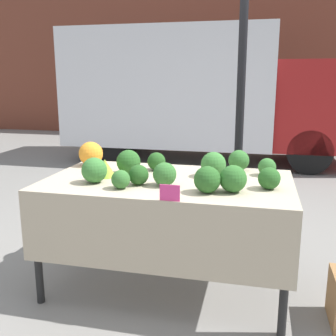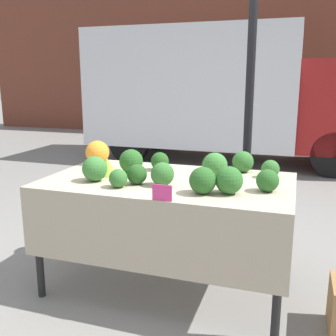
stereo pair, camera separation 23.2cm
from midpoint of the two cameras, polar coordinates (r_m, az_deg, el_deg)
name	(u,v)px [view 2 (the right image)]	position (r m, az deg, el deg)	size (l,w,h in m)	color
ground_plane	(168,284)	(2.96, 2.34, -16.53)	(40.00, 40.00, 0.00)	gray
building_facade	(269,39)	(10.51, 15.13, 17.68)	(16.00, 0.60, 4.84)	brown
tent_pole	(249,109)	(3.33, 13.64, 8.35)	(0.07, 0.07, 2.42)	black
parked_truck	(223,92)	(7.13, 9.00, 10.81)	(4.99, 1.82, 2.29)	silver
market_table	(165,195)	(2.63, 2.09, -3.97)	(1.66, 0.96, 0.78)	tan
orange_cauliflower	(97,152)	(3.16, -8.16, 2.23)	(0.19, 0.19, 0.19)	orange
romanesco_head	(107,167)	(2.78, -6.50, 0.16)	(0.15, 0.15, 0.12)	#93B238
broccoli_head_0	(268,181)	(2.47, 16.88, -1.79)	(0.14, 0.14, 0.14)	#285B23
broccoli_head_1	(203,180)	(2.34, 7.89, -1.83)	(0.16, 0.16, 0.16)	#285B23
broccoli_head_2	(137,174)	(2.54, -1.93, -0.93)	(0.13, 0.13, 0.13)	#23511E
broccoli_head_3	(118,178)	(2.47, -4.58, -1.53)	(0.12, 0.12, 0.12)	#336B2D
broccoli_head_4	(270,169)	(2.82, 16.93, -0.15)	(0.12, 0.12, 0.12)	#336B2D
broccoli_head_5	(229,180)	(2.36, 11.64, -1.78)	(0.17, 0.17, 0.17)	#2D6628
broccoli_head_6	(160,161)	(2.93, 1.07, 0.98)	(0.14, 0.14, 0.14)	#23511E
broccoli_head_7	(131,161)	(2.84, -3.06, 0.98)	(0.17, 0.17, 0.17)	#285B23
broccoli_head_8	(243,162)	(2.94, 13.06, 0.87)	(0.15, 0.15, 0.15)	#336B2D
broccoli_head_9	(215,165)	(2.73, 9.22, 0.37)	(0.18, 0.18, 0.18)	#387533
broccoli_head_10	(95,169)	(2.63, -8.14, -0.13)	(0.17, 0.17, 0.17)	#387533
broccoli_head_11	(162,174)	(2.50, 1.84, -0.92)	(0.15, 0.15, 0.15)	#336B2D
price_sign	(162,193)	(2.19, 2.16, -3.66)	(0.12, 0.01, 0.09)	#E53D84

